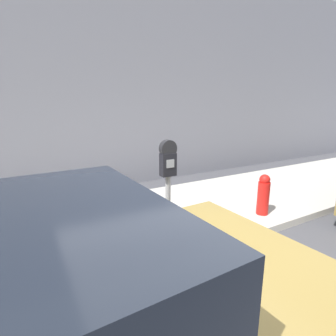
# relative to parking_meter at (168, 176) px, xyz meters

# --- Properties ---
(ground_plane) EXTENTS (60.00, 60.00, 0.00)m
(ground_plane) POSITION_rel_parking_meter_xyz_m (-0.12, -1.03, -1.18)
(ground_plane) COLOR #47474C
(sidewalk) EXTENTS (24.00, 2.80, 0.13)m
(sidewalk) POSITION_rel_parking_meter_xyz_m (-0.12, 1.17, -1.12)
(sidewalk) COLOR #BCB7AD
(sidewalk) RESTS_ON ground_plane
(building_facade) EXTENTS (24.00, 0.30, 5.88)m
(building_facade) POSITION_rel_parking_meter_xyz_m (-0.12, 3.76, 1.76)
(building_facade) COLOR gray
(building_facade) RESTS_ON ground_plane
(parking_meter) EXTENTS (0.22, 0.12, 1.52)m
(parking_meter) POSITION_rel_parking_meter_xyz_m (0.00, 0.00, 0.00)
(parking_meter) COLOR gray
(parking_meter) RESTS_ON sidewalk
(fire_hydrant) EXTENTS (0.21, 0.21, 0.75)m
(fire_hydrant) POSITION_rel_parking_meter_xyz_m (2.11, 0.23, -0.68)
(fire_hydrant) COLOR red
(fire_hydrant) RESTS_ON sidewalk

